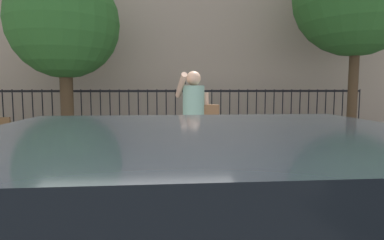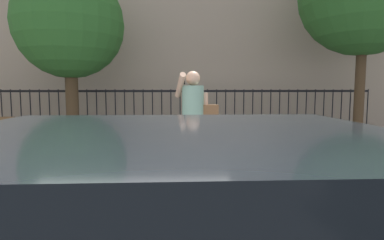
% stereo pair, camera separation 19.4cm
% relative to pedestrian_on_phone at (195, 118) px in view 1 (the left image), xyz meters
% --- Properties ---
extents(sidewalk, '(28.00, 4.40, 0.15)m').
position_rel_pedestrian_on_phone_xyz_m(sidewalk, '(-0.83, 0.21, -1.09)').
color(sidewalk, gray).
rests_on(sidewalk, ground).
extents(iron_fence, '(12.03, 0.04, 1.60)m').
position_rel_pedestrian_on_phone_xyz_m(iron_fence, '(-0.83, 3.91, -0.15)').
color(iron_fence, black).
rests_on(iron_fence, ground).
extents(pedestrian_on_phone, '(0.69, 0.51, 1.75)m').
position_rel_pedestrian_on_phone_xyz_m(pedestrian_on_phone, '(0.00, 0.00, 0.00)').
color(pedestrian_on_phone, tan).
rests_on(pedestrian_on_phone, sidewalk).
extents(street_tree_near, '(2.54, 2.54, 4.40)m').
position_rel_pedestrian_on_phone_xyz_m(street_tree_near, '(-2.79, 2.81, 1.94)').
color(street_tree_near, '#4C3823').
rests_on(street_tree_near, ground).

